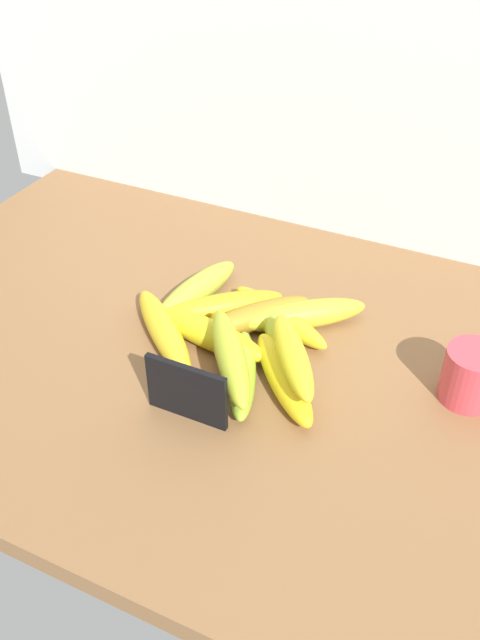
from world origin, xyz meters
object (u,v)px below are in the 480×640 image
Objects in this scene: coffee_mug at (473,376)px; banana_10 at (279,317)px; chalkboard_sign at (187,394)px; banana_4 at (223,308)px; banana_1 at (253,317)px; banana_3 at (227,348)px; banana_0 at (209,334)px; banana_5 at (283,341)px; banana_11 at (230,356)px; banana_12 at (293,356)px; banana_2 at (284,377)px; banana_6 at (164,331)px; banana_9 at (242,373)px; banana_7 at (304,315)px; banana_8 at (198,289)px.

coffee_mug reaches higher than banana_10.
chalkboard_sign is 20.72cm from banana_4.
banana_1 and banana_3 have the same top height.
banana_5 is at bearing 17.30° from banana_0.
banana_11 reaches higher than banana_5.
chalkboard_sign is 17.85cm from banana_5.
banana_12 is (7.44, 2.99, 0.44)cm from banana_11.
banana_6 is at bearing 174.92° from banana_2.
banana_2 is at bearing 23.04° from banana_11.
banana_6 reaches higher than banana_10.
chalkboard_sign is at bearing -113.86° from banana_9.
banana_6 is 1.10× the size of banana_10.
banana_0 is 0.99× the size of banana_5.
banana_2 is (13.12, -3.83, -0.08)cm from banana_0.
banana_4 is at bearing 120.63° from banana_11.
banana_4 is at bearing 179.39° from banana_1.
banana_2 is (9.07, -10.24, 0.08)cm from banana_1.
banana_7 is at bearing 76.59° from banana_11.
banana_6 is (-19.23, 1.71, -0.06)cm from banana_2.
banana_12 reaches higher than banana_3.
banana_10 is (3.72, 9.91, -0.20)cm from banana_3.
banana_5 reaches higher than banana_1.
banana_10 is (14.01, -0.57, -0.35)cm from banana_8.
chalkboard_sign reaches higher than banana_12.
banana_2 reaches higher than banana_6.
banana_4 is (-1.04, 6.46, -0.10)cm from banana_0.
coffee_mug is at bearing -2.25° from banana_1.
banana_3 is at bearing -59.40° from banana_4.
banana_9 is at bearing -88.28° from banana_10.
banana_0 is at bearing 158.52° from banana_3.
banana_7 is (0.47, 6.80, 0.05)cm from banana_5.
banana_8 is (-10.71, 2.64, 0.13)cm from banana_1.
coffee_mug is 0.47× the size of banana_5.
banana_5 is 10.88cm from banana_11.
banana_3 is at bearing -21.48° from banana_0.
banana_8 is 24.61cm from banana_12.
coffee_mug is 0.48× the size of banana_2.
banana_2 is 9.79cm from banana_3.
banana_11 is at bearing -156.96° from banana_2.
banana_0 is 1.03× the size of banana_2.
banana_9 is 4.09cm from banana_11.
banana_10 is (-5.77, 12.31, -0.30)cm from banana_2.
banana_7 is at bearing 74.43° from chalkboard_sign.
banana_10 is at bearing 115.11° from banana_2.
banana_1 is at bearing 39.99° from banana_6.
banana_5 is at bearing -16.45° from banana_4.
banana_0 is 11.24cm from banana_8.
chalkboard_sign reaches higher than banana_10.
banana_7 is at bearing 100.29° from banana_2.
banana_0 is at bearing -171.75° from coffee_mug.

